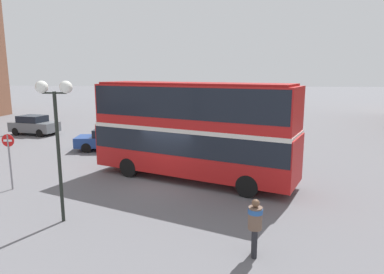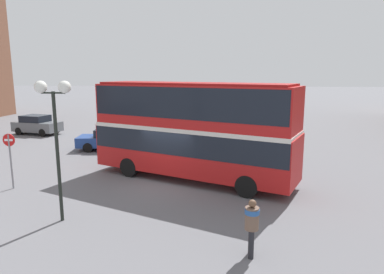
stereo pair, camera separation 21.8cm
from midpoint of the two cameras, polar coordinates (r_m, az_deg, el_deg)
ground_plane at (r=16.61m, az=-4.79°, el=-7.71°), size 240.00×240.00×0.00m
double_decker_bus at (r=16.56m, az=-0.37°, el=1.95°), size 10.30×6.21×4.77m
pedestrian_foreground at (r=10.17m, az=9.84°, el=-13.72°), size 0.44×0.44×1.72m
parked_car_kerb_near at (r=25.46m, az=0.30°, el=0.55°), size 4.59×2.73×1.50m
parked_car_kerb_far at (r=32.29m, az=-25.01°, el=1.82°), size 4.29×2.62×1.64m
parked_car_side_street at (r=24.15m, az=-13.77°, el=-0.35°), size 4.60×2.32×1.46m
street_lamp_twin_globe at (r=12.47m, az=-22.27°, el=4.26°), size 1.26×0.42×4.97m
no_entry_sign at (r=17.41m, az=-28.49°, el=-2.41°), size 0.57×0.08×2.55m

